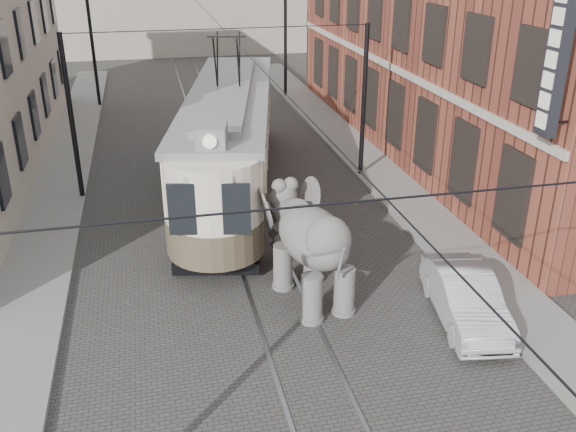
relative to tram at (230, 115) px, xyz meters
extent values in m
plane|color=#3C3937|center=(0.01, -5.98, -2.86)|extent=(120.00, 120.00, 0.00)
cube|color=slate|center=(6.01, -5.98, -2.79)|extent=(2.00, 60.00, 0.15)
cube|color=slate|center=(-6.49, -5.98, -2.79)|extent=(2.00, 60.00, 0.15)
cube|color=brown|center=(11.01, 3.02, 3.14)|extent=(8.00, 26.00, 12.00)
imported|color=#A09FA4|center=(4.42, -10.48, -2.22)|extent=(1.99, 4.09, 1.29)
camera|label=1|loc=(-2.92, -22.80, 6.09)|focal=39.48mm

